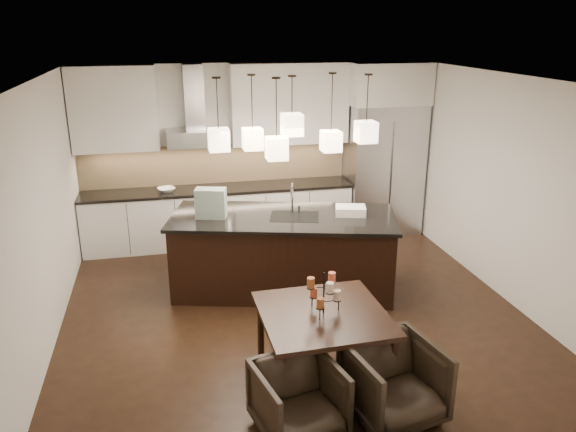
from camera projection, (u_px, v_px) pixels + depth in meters
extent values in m
cube|color=black|center=(291.00, 309.00, 7.02)|extent=(5.50, 5.50, 0.02)
cube|color=white|center=(292.00, 78.00, 6.10)|extent=(5.50, 5.50, 0.02)
cube|color=silver|center=(254.00, 151.00, 9.11)|extent=(5.50, 0.02, 2.80)
cube|color=silver|center=(378.00, 314.00, 4.01)|extent=(5.50, 0.02, 2.80)
cube|color=silver|center=(40.00, 218.00, 5.99)|extent=(0.02, 5.50, 2.80)
cube|color=silver|center=(503.00, 187.00, 7.13)|extent=(0.02, 5.50, 2.80)
cube|color=#B7B7BA|center=(383.00, 170.00, 9.30)|extent=(1.20, 0.72, 2.15)
cube|color=silver|center=(388.00, 83.00, 8.84)|extent=(1.26, 0.72, 0.65)
cube|color=silver|center=(220.00, 216.00, 8.99)|extent=(4.21, 0.62, 0.88)
cube|color=black|center=(219.00, 189.00, 8.84)|extent=(4.21, 0.66, 0.04)
cube|color=tan|center=(216.00, 164.00, 9.01)|extent=(4.21, 0.02, 0.63)
cube|color=silver|center=(114.00, 109.00, 8.25)|extent=(1.25, 0.35, 1.25)
cube|color=silver|center=(290.00, 104.00, 8.79)|extent=(1.85, 0.35, 1.25)
cube|color=#B7B7BA|center=(196.00, 138.00, 8.56)|extent=(0.90, 0.52, 0.24)
cube|color=#B7B7BA|center=(194.00, 97.00, 8.46)|extent=(0.30, 0.28, 0.96)
imported|color=silver|center=(166.00, 190.00, 8.61)|extent=(0.33, 0.33, 0.06)
cube|color=black|center=(283.00, 254.00, 7.38)|extent=(2.99, 1.82, 0.98)
cube|color=black|center=(283.00, 218.00, 7.22)|extent=(3.10, 1.93, 0.04)
cube|color=#1C462C|center=(211.00, 203.00, 7.09)|extent=(0.42, 0.29, 0.38)
cube|color=silver|center=(351.00, 211.00, 7.24)|extent=(0.44, 0.36, 0.11)
cylinder|color=beige|center=(337.00, 295.00, 5.40)|extent=(0.07, 0.07, 0.10)
cylinder|color=#D25639|center=(314.00, 292.00, 5.46)|extent=(0.07, 0.07, 0.10)
cylinder|color=brown|center=(321.00, 303.00, 5.25)|extent=(0.07, 0.07, 0.10)
cylinder|color=#D25639|center=(332.00, 277.00, 5.43)|extent=(0.07, 0.07, 0.10)
cylinder|color=brown|center=(311.00, 283.00, 5.31)|extent=(0.07, 0.07, 0.10)
cylinder|color=beige|center=(330.00, 288.00, 5.21)|extent=(0.07, 0.07, 0.10)
imported|color=black|center=(299.00, 400.00, 4.80)|extent=(0.83, 0.85, 0.65)
imported|color=black|center=(394.00, 382.00, 4.98)|extent=(0.90, 0.91, 0.71)
cube|color=beige|center=(219.00, 140.00, 6.57)|extent=(0.24, 0.24, 0.26)
cube|color=beige|center=(253.00, 139.00, 6.95)|extent=(0.24, 0.24, 0.26)
cube|color=beige|center=(292.00, 125.00, 6.72)|extent=(0.24, 0.24, 0.26)
cube|color=beige|center=(331.00, 141.00, 7.19)|extent=(0.24, 0.24, 0.26)
cube|color=beige|center=(366.00, 132.00, 6.96)|extent=(0.24, 0.24, 0.26)
cube|color=beige|center=(277.00, 148.00, 6.57)|extent=(0.24, 0.24, 0.26)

